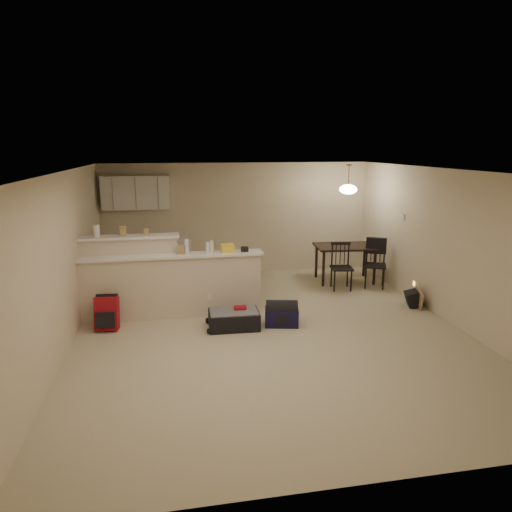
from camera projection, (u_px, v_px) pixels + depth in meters
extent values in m
plane|color=#BCB291|center=(270.00, 330.00, 7.28)|extent=(7.00, 7.00, 0.00)
plane|color=white|center=(271.00, 171.00, 6.69)|extent=(7.00, 7.00, 0.00)
cube|color=beige|center=(238.00, 219.00, 10.33)|extent=(6.00, 0.02, 2.50)
cube|color=beige|center=(363.00, 352.00, 3.64)|extent=(6.00, 0.02, 2.50)
cube|color=beige|center=(64.00, 262.00, 6.46)|extent=(0.02, 7.00, 2.50)
cube|color=beige|center=(448.00, 246.00, 7.51)|extent=(0.02, 7.00, 2.50)
cube|color=beige|center=(173.00, 287.00, 7.75)|extent=(3.00, 0.28, 1.05)
cube|color=white|center=(172.00, 256.00, 7.62)|extent=(3.08, 0.38, 0.04)
cube|color=beige|center=(131.00, 277.00, 7.81)|extent=(1.60, 0.24, 1.35)
cube|color=white|center=(128.00, 237.00, 7.64)|extent=(1.68, 0.34, 0.04)
cube|color=white|center=(136.00, 193.00, 9.62)|extent=(1.40, 0.34, 0.70)
cube|color=white|center=(149.00, 260.00, 9.87)|extent=(1.80, 0.60, 0.90)
cube|color=beige|center=(403.00, 217.00, 8.93)|extent=(0.02, 0.12, 0.12)
cylinder|color=silver|center=(97.00, 231.00, 7.53)|extent=(0.10, 0.10, 0.20)
cube|color=#A58355|center=(123.00, 231.00, 7.60)|extent=(0.10, 0.07, 0.16)
cube|color=#A58355|center=(146.00, 232.00, 7.68)|extent=(0.08, 0.06, 0.12)
cylinder|color=silver|center=(187.00, 246.00, 7.63)|extent=(0.07, 0.07, 0.26)
cylinder|color=silver|center=(208.00, 248.00, 7.70)|extent=(0.06, 0.06, 0.18)
cube|color=#A58355|center=(228.00, 248.00, 7.77)|extent=(0.22, 0.18, 0.14)
cube|color=#A58355|center=(245.00, 249.00, 7.83)|extent=(0.12, 0.10, 0.08)
cylinder|color=silver|center=(212.00, 247.00, 7.71)|extent=(0.06, 0.06, 0.22)
cube|color=#A58355|center=(181.00, 250.00, 7.63)|extent=(0.13, 0.10, 0.14)
cube|color=black|center=(345.00, 246.00, 9.74)|extent=(1.33, 0.95, 0.04)
cylinder|color=black|center=(323.00, 269.00, 9.46)|extent=(0.06, 0.06, 0.74)
cylinder|color=black|center=(374.00, 268.00, 9.56)|extent=(0.06, 0.06, 0.74)
cylinder|color=black|center=(316.00, 261.00, 10.11)|extent=(0.06, 0.06, 0.74)
cylinder|color=black|center=(364.00, 260.00, 10.21)|extent=(0.06, 0.06, 0.74)
cylinder|color=brown|center=(349.00, 176.00, 9.39)|extent=(0.02, 0.02, 0.50)
cylinder|color=brown|center=(349.00, 165.00, 9.34)|extent=(0.12, 0.12, 0.03)
ellipsoid|color=white|center=(348.00, 189.00, 9.46)|extent=(0.36, 0.36, 0.20)
cube|color=black|center=(234.00, 320.00, 7.34)|extent=(0.81, 0.54, 0.27)
cube|color=maroon|center=(107.00, 313.00, 7.24)|extent=(0.37, 0.25, 0.53)
cube|color=#131138|center=(282.00, 317.00, 7.42)|extent=(0.59, 0.40, 0.29)
cube|color=black|center=(413.00, 299.00, 8.32)|extent=(0.31, 0.37, 0.28)
cube|color=#A58355|center=(419.00, 299.00, 8.22)|extent=(0.13, 0.45, 0.35)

